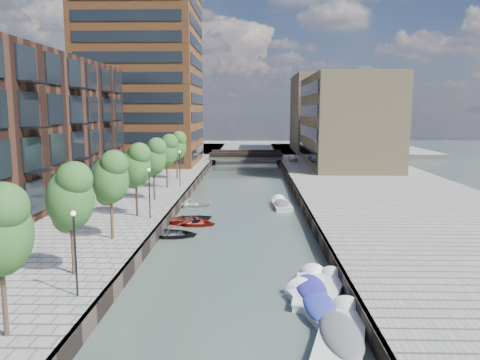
{
  "coord_description": "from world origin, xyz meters",
  "views": [
    {
      "loc": [
        1.06,
        -12.94,
        9.74
      ],
      "look_at": [
        0.0,
        28.61,
        3.5
      ],
      "focal_mm": 35.0,
      "sensor_mm": 36.0,
      "label": 1
    }
  ],
  "objects_px": {
    "bridge": "(246,156)",
    "tree_2": "(110,176)",
    "motorboat_2": "(325,292)",
    "sloop_3": "(188,207)",
    "motorboat_4": "(281,205)",
    "tree_1": "(70,195)",
    "car": "(293,158)",
    "motorboat_0": "(312,289)",
    "motorboat_1": "(342,334)",
    "tree_5": "(166,150)",
    "tree_3": "(136,164)",
    "tree_6": "(176,145)",
    "tree_4": "(153,156)",
    "motorboat_3": "(315,306)",
    "sloop_4": "(189,221)",
    "sloop_2": "(192,225)",
    "sloop_1": "(169,237)"
  },
  "relations": [
    {
      "from": "motorboat_3",
      "to": "motorboat_4",
      "type": "height_order",
      "value": "motorboat_3"
    },
    {
      "from": "tree_4",
      "to": "motorboat_4",
      "type": "distance_m",
      "value": 13.67
    },
    {
      "from": "motorboat_0",
      "to": "motorboat_1",
      "type": "xyz_separation_m",
      "value": [
        0.66,
        -5.11,
        0.02
      ]
    },
    {
      "from": "tree_3",
      "to": "tree_1",
      "type": "bearing_deg",
      "value": -90.0
    },
    {
      "from": "tree_3",
      "to": "tree_5",
      "type": "xyz_separation_m",
      "value": [
        0.0,
        14.0,
        0.0
      ]
    },
    {
      "from": "sloop_4",
      "to": "motorboat_0",
      "type": "bearing_deg",
      "value": -175.0
    },
    {
      "from": "bridge",
      "to": "motorboat_4",
      "type": "relative_size",
      "value": 2.62
    },
    {
      "from": "tree_5",
      "to": "motorboat_4",
      "type": "bearing_deg",
      "value": -22.64
    },
    {
      "from": "tree_6",
      "to": "motorboat_0",
      "type": "height_order",
      "value": "tree_6"
    },
    {
      "from": "motorboat_3",
      "to": "motorboat_0",
      "type": "bearing_deg",
      "value": 87.44
    },
    {
      "from": "tree_5",
      "to": "tree_4",
      "type": "bearing_deg",
      "value": -90.0
    },
    {
      "from": "tree_3",
      "to": "sloop_1",
      "type": "distance_m",
      "value": 6.8
    },
    {
      "from": "motorboat_2",
      "to": "tree_5",
      "type": "bearing_deg",
      "value": 115.81
    },
    {
      "from": "sloop_3",
      "to": "motorboat_4",
      "type": "distance_m",
      "value": 9.46
    },
    {
      "from": "bridge",
      "to": "tree_2",
      "type": "distance_m",
      "value": 54.81
    },
    {
      "from": "tree_1",
      "to": "motorboat_1",
      "type": "height_order",
      "value": "tree_1"
    },
    {
      "from": "tree_2",
      "to": "tree_1",
      "type": "bearing_deg",
      "value": -90.0
    },
    {
      "from": "tree_3",
      "to": "car",
      "type": "xyz_separation_m",
      "value": [
        16.62,
        42.12,
        -3.72
      ]
    },
    {
      "from": "motorboat_0",
      "to": "car",
      "type": "height_order",
      "value": "car"
    },
    {
      "from": "sloop_3",
      "to": "motorboat_0",
      "type": "distance_m",
      "value": 24.44
    },
    {
      "from": "tree_2",
      "to": "motorboat_4",
      "type": "relative_size",
      "value": 1.2
    },
    {
      "from": "tree_1",
      "to": "car",
      "type": "relative_size",
      "value": 1.71
    },
    {
      "from": "tree_6",
      "to": "motorboat_4",
      "type": "xyz_separation_m",
      "value": [
        12.56,
        -12.24,
        -5.11
      ]
    },
    {
      "from": "sloop_1",
      "to": "bridge",
      "type": "bearing_deg",
      "value": -0.6
    },
    {
      "from": "tree_5",
      "to": "motorboat_0",
      "type": "relative_size",
      "value": 1.14
    },
    {
      "from": "sloop_4",
      "to": "tree_4",
      "type": "bearing_deg",
      "value": 16.01
    },
    {
      "from": "tree_3",
      "to": "sloop_3",
      "type": "bearing_deg",
      "value": 70.09
    },
    {
      "from": "sloop_4",
      "to": "motorboat_2",
      "type": "bearing_deg",
      "value": -173.18
    },
    {
      "from": "sloop_4",
      "to": "motorboat_1",
      "type": "distance_m",
      "value": 23.12
    },
    {
      "from": "bridge",
      "to": "tree_5",
      "type": "xyz_separation_m",
      "value": [
        -8.5,
        -33.0,
        3.92
      ]
    },
    {
      "from": "sloop_3",
      "to": "tree_5",
      "type": "bearing_deg",
      "value": 35.25
    },
    {
      "from": "tree_3",
      "to": "tree_6",
      "type": "xyz_separation_m",
      "value": [
        0.0,
        21.0,
        0.0
      ]
    },
    {
      "from": "car",
      "to": "tree_5",
      "type": "bearing_deg",
      "value": -120.14
    },
    {
      "from": "motorboat_1",
      "to": "motorboat_4",
      "type": "relative_size",
      "value": 1.16
    },
    {
      "from": "sloop_3",
      "to": "motorboat_3",
      "type": "height_order",
      "value": "motorboat_3"
    },
    {
      "from": "tree_4",
      "to": "sloop_3",
      "type": "bearing_deg",
      "value": 26.68
    },
    {
      "from": "tree_3",
      "to": "sloop_3",
      "type": "xyz_separation_m",
      "value": [
        3.1,
        8.56,
        -5.31
      ]
    },
    {
      "from": "tree_5",
      "to": "motorboat_4",
      "type": "xyz_separation_m",
      "value": [
        12.56,
        -5.24,
        -5.11
      ]
    },
    {
      "from": "tree_1",
      "to": "motorboat_1",
      "type": "xyz_separation_m",
      "value": [
        13.45,
        -4.98,
        -5.09
      ]
    },
    {
      "from": "motorboat_3",
      "to": "motorboat_4",
      "type": "distance_m",
      "value": 24.77
    },
    {
      "from": "sloop_2",
      "to": "motorboat_4",
      "type": "relative_size",
      "value": 0.84
    },
    {
      "from": "tree_2",
      "to": "bridge",
      "type": "bearing_deg",
      "value": 81.05
    },
    {
      "from": "tree_2",
      "to": "sloop_1",
      "type": "distance_m",
      "value": 7.46
    },
    {
      "from": "sloop_2",
      "to": "car",
      "type": "xyz_separation_m",
      "value": [
        12.14,
        41.18,
        1.59
      ]
    },
    {
      "from": "tree_2",
      "to": "motorboat_2",
      "type": "height_order",
      "value": "tree_2"
    },
    {
      "from": "motorboat_0",
      "to": "motorboat_2",
      "type": "relative_size",
      "value": 1.01
    },
    {
      "from": "bridge",
      "to": "motorboat_4",
      "type": "distance_m",
      "value": 38.47
    },
    {
      "from": "bridge",
      "to": "sloop_4",
      "type": "height_order",
      "value": "bridge"
    },
    {
      "from": "tree_2",
      "to": "tree_5",
      "type": "xyz_separation_m",
      "value": [
        0.0,
        21.0,
        0.0
      ]
    },
    {
      "from": "bridge",
      "to": "sloop_1",
      "type": "xyz_separation_m",
      "value": [
        -5.33,
        -49.83,
        -1.39
      ]
    }
  ]
}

